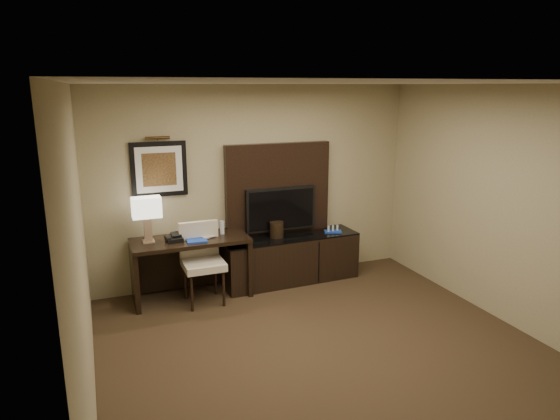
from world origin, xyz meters
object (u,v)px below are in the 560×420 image
minibar_tray (333,229)px  water_bottle (222,227)px  table_lamp (147,218)px  ice_bucket (277,230)px  desk (191,268)px  desk_chair (203,264)px  tv (281,209)px  credenza (290,258)px  desk_phone (174,238)px

minibar_tray → water_bottle: bearing=178.1°
table_lamp → ice_bucket: 1.74m
desk → table_lamp: bearing=174.7°
minibar_tray → desk_chair: bearing=-173.1°
water_bottle → ice_bucket: water_bottle is taller
desk → table_lamp: table_lamp is taller
desk → tv: bearing=7.9°
credenza → desk_chair: desk_chair is taller
desk_phone → minibar_tray: 2.25m
water_bottle → tv: bearing=8.6°
desk_chair → desk_phone: size_ratio=5.30×
desk → desk_phone: bearing=-167.4°
table_lamp → water_bottle: table_lamp is taller
desk → desk_phone: size_ratio=7.53×
desk_chair → desk_phone: (-0.32, 0.18, 0.32)m
ice_bucket → tv: bearing=48.2°
credenza → desk_phone: size_ratio=9.72×
credenza → desk_chair: (-1.29, -0.28, 0.19)m
table_lamp → minibar_tray: table_lamp is taller
desk → desk_chair: size_ratio=1.42×
desk_chair → desk_phone: bearing=149.8°
desk_chair → minibar_tray: (1.93, 0.23, 0.18)m
table_lamp → minibar_tray: bearing=-0.9°
table_lamp → desk: bearing=-5.0°
table_lamp → water_bottle: size_ratio=3.55×
water_bottle → credenza: bearing=-0.5°
credenza → ice_bucket: 0.48m
desk_phone → water_bottle: size_ratio=1.12×
desk_chair → credenza: bearing=11.9°
tv → desk: bearing=-171.7°
desk → minibar_tray: size_ratio=6.16×
water_bottle → desk: bearing=-172.3°
table_lamp → ice_bucket: table_lamp is taller
credenza → desk_phone: (-1.61, -0.10, 0.51)m
table_lamp → desk_phone: table_lamp is taller
desk_phone → water_bottle: bearing=3.3°
credenza → ice_bucket: size_ratio=8.88×
table_lamp → ice_bucket: size_ratio=2.89×
credenza → tv: (-0.09, 0.14, 0.69)m
desk_chair → minibar_tray: 1.95m
desk → desk_chair: bearing=-64.8°
tv → water_bottle: size_ratio=5.73×
water_bottle → table_lamp: bearing=-179.1°
desk → credenza: bearing=1.7°
ice_bucket → desk: bearing=-176.5°
desk_chair → water_bottle: size_ratio=5.96×
water_bottle → minibar_tray: bearing=-1.9°
desk_chair → table_lamp: 0.89m
desk → table_lamp: (-0.51, 0.04, 0.71)m
credenza → desk_phone: desk_phone is taller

